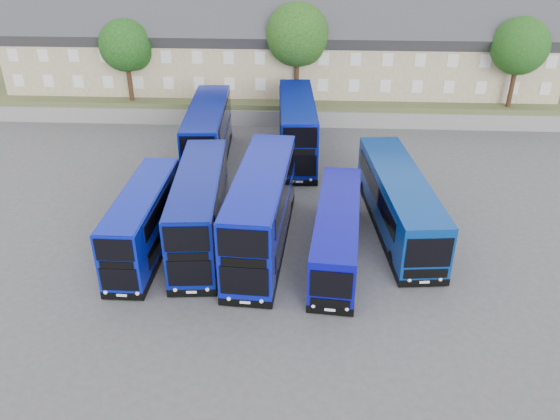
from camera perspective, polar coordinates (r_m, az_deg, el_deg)
The scene contains 15 objects.
ground at distance 31.78m, azimuth -3.29°, elevation -6.03°, with size 120.00×120.00×0.00m, color #48484D.
retaining_wall at distance 52.98m, azimuth -0.55°, elevation 9.54°, with size 70.00×0.40×1.50m, color slate.
earth_bank at distance 62.43m, azimuth 0.04°, elevation 12.74°, with size 80.00×20.00×2.00m, color #515932.
terrace_row at distance 57.22m, azimuth -0.18°, elevation 17.05°, with size 54.00×10.40×11.20m.
dd_front_left at distance 33.22m, azimuth -14.00°, elevation -1.31°, with size 2.33×10.00×3.96m.
dd_front_mid at distance 33.34m, azimuth -8.34°, elevation -0.01°, with size 3.53×11.64×4.56m.
dd_front_right at distance 32.51m, azimuth -1.93°, elevation -0.12°, with size 3.59×12.52×4.92m.
dd_rear_left at distance 44.40m, azimuth -7.49°, elevation 7.66°, with size 3.50×12.22×4.80m.
dd_rear_right at distance 45.62m, azimuth 1.77°, elevation 8.50°, with size 3.54×12.31×4.83m.
coach_east_a at distance 32.21m, azimuth 5.96°, elevation -2.36°, with size 3.44×11.73×3.16m.
coach_east_b at distance 35.65m, azimuth 12.23°, elevation 0.80°, with size 4.17×13.63×3.67m.
tree_west at distance 54.97m, azimuth -15.68°, elevation 16.05°, with size 4.80×4.80×7.65m.
tree_mid at distance 52.54m, azimuth 1.98°, elevation 17.63°, with size 5.76×5.76×9.18m.
tree_east at distance 55.49m, azimuth 23.87°, elevation 15.20°, with size 5.12×5.12×8.16m.
tree_far at distance 64.02m, azimuth 27.17°, elevation 16.36°, with size 5.44×5.44×8.67m.
Camera 1 is at (3.24, -25.98, 18.02)m, focal length 35.00 mm.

